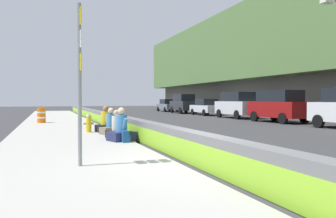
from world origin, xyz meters
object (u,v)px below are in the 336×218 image
(seated_person_middle, at_px, (117,129))
(parked_car_far, at_px, (183,103))
(backpack, at_px, (125,137))
(parked_car_midline, at_px, (206,107))
(parked_car_farther, at_px, (167,105))
(seated_person_far, at_px, (106,124))
(seated_person_foreground, at_px, (121,130))
(parked_car_fourth, at_px, (237,105))
(fire_hydrant, at_px, (89,122))
(route_sign_post, at_px, (80,72))
(parked_car_third, at_px, (279,106))
(seated_person_rear, at_px, (111,126))
(construction_barrel, at_px, (41,115))

(seated_person_middle, xyz_separation_m, parked_car_far, (24.19, -12.90, 0.70))
(backpack, height_order, parked_car_midline, parked_car_midline)
(parked_car_farther, bearing_deg, parked_car_far, 178.07)
(seated_person_middle, xyz_separation_m, seated_person_far, (2.66, -0.02, 0.03))
(seated_person_foreground, bearing_deg, parked_car_fourth, -44.30)
(fire_hydrant, distance_m, backpack, 4.18)
(route_sign_post, distance_m, backpack, 4.55)
(seated_person_middle, xyz_separation_m, parked_car_third, (6.88, -13.04, 0.70))
(seated_person_middle, height_order, parked_car_third, parked_car_third)
(fire_hydrant, height_order, seated_person_foreground, seated_person_foreground)
(seated_person_middle, bearing_deg, parked_car_far, -28.06)
(backpack, bearing_deg, seated_person_rear, -0.31)
(parked_car_fourth, xyz_separation_m, parked_car_midline, (6.07, 0.02, -0.32))
(fire_hydrant, xyz_separation_m, construction_barrel, (7.42, 2.12, 0.03))
(seated_person_foreground, xyz_separation_m, backpack, (-0.50, -0.03, -0.18))
(fire_hydrant, bearing_deg, parked_car_farther, -26.55)
(parked_car_third, bearing_deg, seated_person_rear, 112.78)
(parked_car_midline, height_order, parked_car_farther, same)
(seated_person_rear, xyz_separation_m, construction_barrel, (8.67, 2.91, 0.12))
(seated_person_middle, height_order, parked_car_fourth, parked_car_fourth)
(parked_car_far, bearing_deg, parked_car_fourth, -178.76)
(seated_person_rear, bearing_deg, parked_car_farther, -24.27)
(fire_hydrant, height_order, parked_car_far, parked_car_far)
(parked_car_fourth, bearing_deg, parked_car_farther, 0.14)
(seated_person_foreground, xyz_separation_m, parked_car_far, (25.13, -12.91, 0.67))
(seated_person_rear, xyz_separation_m, parked_car_midline, (17.20, -13.09, 0.37))
(parked_car_third, bearing_deg, seated_person_foreground, 120.90)
(seated_person_foreground, xyz_separation_m, parked_car_fourth, (13.49, -13.16, 0.67))
(backpack, distance_m, parked_car_midline, 23.96)
(parked_car_third, distance_m, parked_car_far, 17.32)
(route_sign_post, distance_m, seated_person_far, 8.18)
(seated_person_rear, height_order, parked_car_third, parked_car_third)
(parked_car_midline, bearing_deg, seated_person_far, 140.59)
(seated_person_far, bearing_deg, fire_hydrant, 89.38)
(fire_hydrant, bearing_deg, seated_person_middle, -164.26)
(route_sign_post, height_order, parked_car_far, route_sign_post)
(route_sign_post, relative_size, parked_car_midline, 0.80)
(route_sign_post, bearing_deg, seated_person_middle, -19.65)
(parked_car_third, bearing_deg, parked_car_midline, -0.44)
(seated_person_far, bearing_deg, parked_car_far, -30.89)
(seated_person_foreground, bearing_deg, parked_car_third, -59.10)
(seated_person_far, xyz_separation_m, parked_car_far, (21.53, -12.88, 0.67))
(seated_person_foreground, bearing_deg, seated_person_far, -0.43)
(parked_car_third, xyz_separation_m, parked_car_farther, (23.53, -0.07, -0.32))
(seated_person_rear, xyz_separation_m, backpack, (-2.85, 0.02, -0.16))
(construction_barrel, xyz_separation_m, parked_car_third, (-3.21, -15.91, 0.56))
(route_sign_post, relative_size, parked_car_third, 0.74)
(seated_person_far, bearing_deg, construction_barrel, 21.26)
(seated_person_rear, xyz_separation_m, parked_car_fourth, (11.14, -13.11, 0.69))
(route_sign_post, distance_m, fire_hydrant, 8.04)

